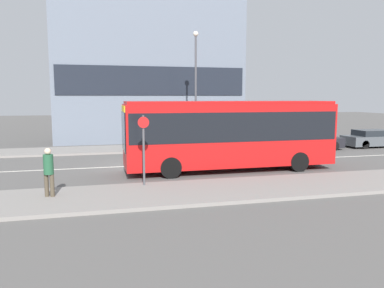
{
  "coord_description": "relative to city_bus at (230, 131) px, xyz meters",
  "views": [
    {
      "loc": [
        -1.81,
        -19.54,
        3.6
      ],
      "look_at": [
        2.58,
        -1.97,
        1.33
      ],
      "focal_mm": 35.0,
      "sensor_mm": 36.0,
      "label": 1
    }
  ],
  "objects": [
    {
      "name": "pedestrian_near_stop",
      "position": [
        -7.97,
        -3.6,
        -0.85
      ],
      "size": [
        0.34,
        0.34,
        1.72
      ],
      "rotation": [
        0.0,
        0.0,
        -0.32
      ],
      "color": "#4C4233",
      "rests_on": "sidewalk_near"
    },
    {
      "name": "bus_stop_sign",
      "position": [
        -4.54,
        -2.68,
        -0.21
      ],
      "size": [
        0.44,
        0.12,
        2.77
      ],
      "color": "#4C4C51",
      "rests_on": "sidewalk_near"
    },
    {
      "name": "parked_car_1",
      "position": [
        13.17,
        5.79,
        -1.36
      ],
      "size": [
        4.38,
        1.82,
        1.25
      ],
      "color": "#4C5156",
      "rests_on": "ground_plane"
    },
    {
      "name": "ground_plane",
      "position": [
        -4.41,
        2.27,
        -1.96
      ],
      "size": [
        120.0,
        120.0,
        0.0
      ],
      "primitive_type": "plane",
      "color": "#595654"
    },
    {
      "name": "apartment_block_left_tower",
      "position": [
        -2.0,
        14.43,
        6.86
      ],
      "size": [
        15.13,
        5.39,
        17.65
      ],
      "color": "slate",
      "rests_on": "ground_plane"
    },
    {
      "name": "street_lamp",
      "position": [
        0.23,
        7.52,
        2.88
      ],
      "size": [
        0.36,
        0.36,
        7.84
      ],
      "color": "#4C4C51",
      "rests_on": "sidewalk_far"
    },
    {
      "name": "sidewalk_near",
      "position": [
        -4.41,
        -3.98,
        -1.89
      ],
      "size": [
        44.0,
        3.5,
        0.13
      ],
      "color": "gray",
      "rests_on": "ground_plane"
    },
    {
      "name": "parked_car_0",
      "position": [
        8.06,
        5.63,
        -1.32
      ],
      "size": [
        3.98,
        1.78,
        1.37
      ],
      "color": "black",
      "rests_on": "ground_plane"
    },
    {
      "name": "city_bus",
      "position": [
        0.0,
        0.0,
        0.0
      ],
      "size": [
        10.28,
        2.49,
        3.41
      ],
      "rotation": [
        0.0,
        0.0,
        -0.09
      ],
      "color": "red",
      "rests_on": "ground_plane"
    },
    {
      "name": "lane_centerline",
      "position": [
        -4.41,
        2.27,
        -1.95
      ],
      "size": [
        41.8,
        0.16,
        0.01
      ],
      "color": "silver",
      "rests_on": "ground_plane"
    },
    {
      "name": "sidewalk_far",
      "position": [
        -4.41,
        8.52,
        -1.89
      ],
      "size": [
        44.0,
        3.5,
        0.13
      ],
      "color": "gray",
      "rests_on": "ground_plane"
    }
  ]
}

